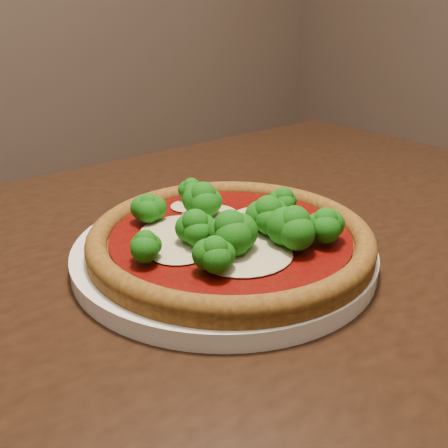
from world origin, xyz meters
TOP-DOWN VIEW (x-y plane):
  - dining_table at (0.18, 0.16)m, footprint 1.23×0.86m
  - plate at (0.18, 0.15)m, footprint 0.31×0.31m
  - pizza at (0.18, 0.14)m, footprint 0.29×0.29m

SIDE VIEW (x-z plane):
  - dining_table at x=0.18m, z-range 0.27..1.02m
  - plate at x=0.18m, z-range 0.75..0.77m
  - pizza at x=0.18m, z-range 0.75..0.82m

